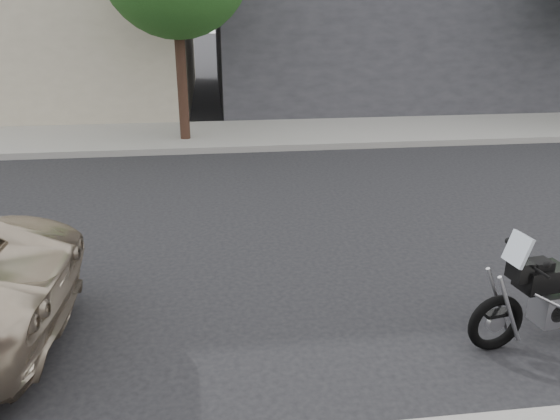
# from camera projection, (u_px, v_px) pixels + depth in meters

# --- Properties ---
(ground) EXTENTS (120.00, 120.00, 0.00)m
(ground) POSITION_uv_depth(u_px,v_px,m) (309.00, 237.00, 8.07)
(ground) COLOR black
(ground) RESTS_ON ground
(far_sidewalk) EXTENTS (44.00, 3.00, 0.15)m
(far_sidewalk) POSITION_uv_depth(u_px,v_px,m) (265.00, 134.00, 14.08)
(far_sidewalk) COLOR gray
(far_sidewalk) RESTS_ON ground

